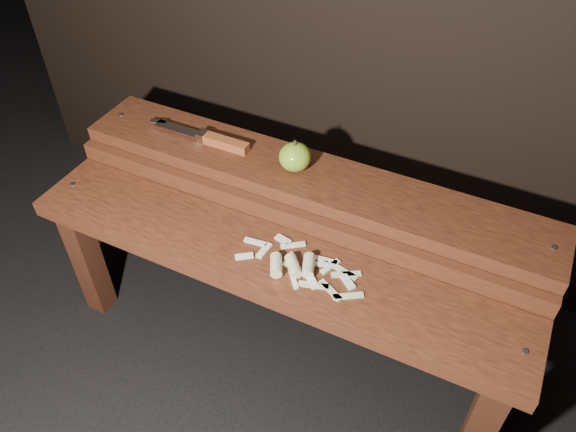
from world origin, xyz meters
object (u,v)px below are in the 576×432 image
at_px(bench_rear_tier, 307,200).
at_px(apple, 295,157).
at_px(knife, 214,140).
at_px(bench_front_tier, 265,279).

xyz_separation_m(bench_rear_tier, apple, (-0.04, 0.00, 0.12)).
bearing_deg(apple, knife, 179.92).
height_order(bench_front_tier, bench_rear_tier, bench_rear_tier).
bearing_deg(apple, bench_front_tier, -81.14).
relative_size(bench_rear_tier, knife, 4.07).
height_order(bench_front_tier, knife, knife).
relative_size(bench_rear_tier, apple, 14.71).
distance_m(bench_rear_tier, knife, 0.28).
height_order(bench_front_tier, apple, apple).
distance_m(bench_front_tier, apple, 0.30).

